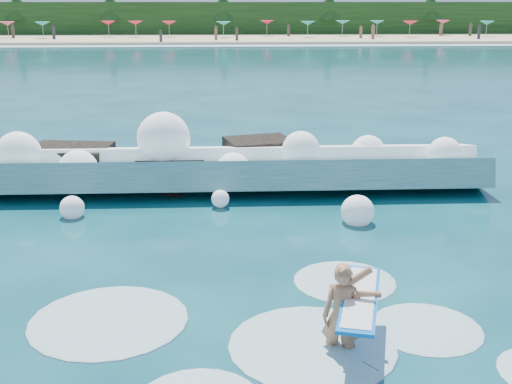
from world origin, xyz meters
TOP-DOWN VIEW (x-y plane):
  - ground at (0.00, 0.00)m, footprint 200.00×200.00m
  - beach at (0.00, 78.00)m, footprint 140.00×20.00m
  - wet_band at (0.00, 67.00)m, footprint 140.00×5.00m
  - treeline at (0.00, 88.00)m, footprint 140.00×4.00m
  - breaking_wave at (-0.07, 6.48)m, footprint 16.61×2.65m
  - rock_cluster at (-1.21, 7.43)m, footprint 8.10×3.28m
  - surfer_with_board at (2.67, -2.65)m, footprint 1.21×2.91m
  - wave_spray at (-0.77, 6.39)m, footprint 15.14×4.96m
  - surf_foam at (1.50, -2.06)m, footprint 8.98×5.76m
  - beach_umbrellas at (-0.18, 79.44)m, footprint 111.24×6.92m
  - beachgoers at (-0.26, 74.42)m, footprint 107.58×13.19m

SIDE VIEW (x-z plane):
  - ground at x=0.00m, z-range 0.00..0.00m
  - surf_foam at x=1.50m, z-range -0.07..0.07m
  - wet_band at x=0.00m, z-range 0.00..0.08m
  - beach at x=0.00m, z-range 0.00..0.40m
  - rock_cluster at x=-1.21m, z-range -0.25..1.11m
  - breaking_wave at x=-0.07m, z-range -0.22..1.22m
  - surfer_with_board at x=2.67m, z-range -0.22..1.49m
  - wave_spray at x=-0.77m, z-range -0.14..2.13m
  - beachgoers at x=-0.26m, z-range 0.16..2.08m
  - beach_umbrellas at x=-0.18m, z-range 2.00..2.50m
  - treeline at x=0.00m, z-range 0.00..5.00m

